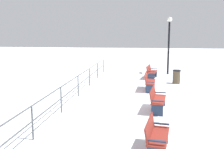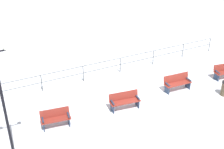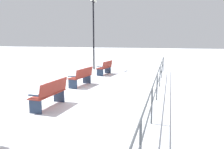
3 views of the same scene
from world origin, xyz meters
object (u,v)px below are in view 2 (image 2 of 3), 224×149
at_px(bench_second, 125,101).
at_px(lamppost_near, 1,91).
at_px(bench_nearest, 56,118).
at_px(bench_third, 177,82).

distance_m(bench_second, lamppost_near, 6.60).
distance_m(bench_nearest, bench_third, 7.24).
height_order(bench_third, lamppost_near, lamppost_near).
distance_m(bench_nearest, bench_second, 3.63).
relative_size(bench_second, lamppost_near, 0.33).
xyz_separation_m(bench_second, lamppost_near, (1.25, -5.82, 2.85)).
bearing_deg(bench_nearest, bench_second, 95.54).
bearing_deg(bench_third, bench_second, -82.23).
relative_size(bench_second, bench_third, 0.99).
relative_size(bench_third, lamppost_near, 0.33).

